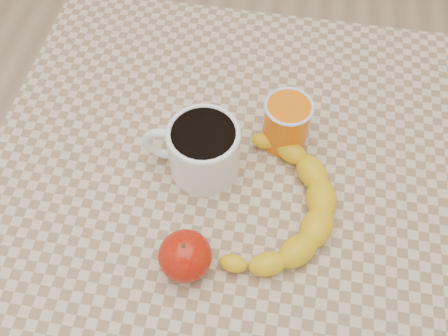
% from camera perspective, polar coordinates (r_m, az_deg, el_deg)
% --- Properties ---
extents(ground, '(3.00, 3.00, 0.00)m').
position_cam_1_polar(ground, '(1.51, -0.00, -15.83)').
color(ground, tan).
rests_on(ground, ground).
extents(table, '(0.80, 0.80, 0.75)m').
position_cam_1_polar(table, '(0.89, -0.00, -3.64)').
color(table, tan).
rests_on(table, ground).
extents(coffee_mug, '(0.16, 0.12, 0.10)m').
position_cam_1_polar(coffee_mug, '(0.78, -2.53, 2.26)').
color(coffee_mug, white).
rests_on(coffee_mug, table).
extents(orange_juice_glass, '(0.08, 0.08, 0.09)m').
position_cam_1_polar(orange_juice_glass, '(0.82, 7.14, 5.17)').
color(orange_juice_glass, orange).
rests_on(orange_juice_glass, table).
extents(apple, '(0.08, 0.08, 0.07)m').
position_cam_1_polar(apple, '(0.72, -4.47, -9.97)').
color(apple, '#9B0D05').
rests_on(apple, table).
extents(banana, '(0.35, 0.39, 0.05)m').
position_cam_1_polar(banana, '(0.76, 6.18, -4.38)').
color(banana, gold).
rests_on(banana, table).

